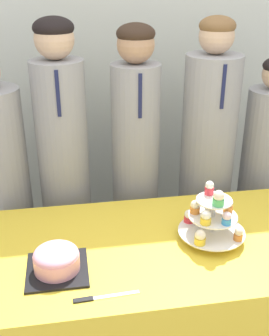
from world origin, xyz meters
name	(u,v)px	position (x,y,z in m)	size (l,w,h in m)	color
wall_back	(124,48)	(0.00, 1.57, 1.35)	(9.00, 0.06, 2.70)	silver
table	(161,306)	(0.00, 0.39, 0.36)	(1.48, 0.77, 0.72)	yellow
round_cake	(56,260)	(-0.45, 0.27, 0.78)	(0.24, 0.24, 0.11)	black
cake_knife	(95,298)	(-0.32, 0.09, 0.73)	(0.24, 0.03, 0.01)	silver
cupcake_stand	(212,217)	(0.21, 0.38, 0.84)	(0.29, 0.29, 0.26)	silver
student_0	(2,198)	(-0.75, 1.00, 0.67)	(0.32, 0.32, 1.44)	#939399
student_1	(65,175)	(-0.41, 1.00, 0.78)	(0.27, 0.27, 1.60)	#939399
student_2	(136,173)	(-0.02, 1.00, 0.76)	(0.26, 0.26, 1.56)	#939399
student_3	(206,169)	(0.39, 1.00, 0.76)	(0.30, 0.31, 1.59)	#939399
student_4	(262,181)	(0.74, 1.00, 0.65)	(0.28, 0.28, 1.38)	#939399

